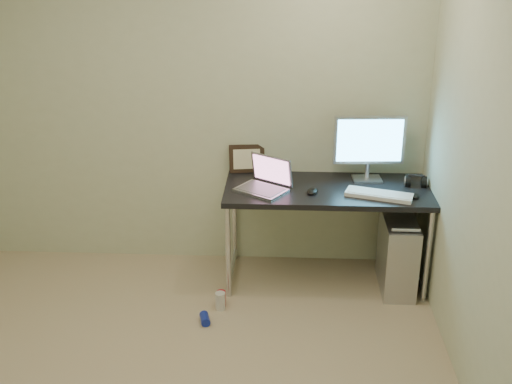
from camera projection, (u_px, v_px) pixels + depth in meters
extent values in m
cube|color=beige|center=(193.00, 107.00, 4.79)|extent=(3.50, 0.02, 2.50)
cube|color=beige|center=(502.00, 205.00, 3.09)|extent=(0.02, 3.50, 2.50)
cube|color=black|center=(327.00, 190.00, 4.64)|extent=(1.48, 0.65, 0.04)
cylinder|color=silver|center=(228.00, 252.00, 4.55)|extent=(0.04, 0.04, 0.71)
cylinder|color=silver|center=(235.00, 219.00, 5.08)|extent=(0.04, 0.04, 0.71)
cylinder|color=silver|center=(428.00, 257.00, 4.49)|extent=(0.04, 0.04, 0.71)
cylinder|color=silver|center=(413.00, 223.00, 5.01)|extent=(0.04, 0.04, 0.71)
cylinder|color=silver|center=(232.00, 267.00, 4.92)|extent=(0.04, 0.57, 0.04)
cylinder|color=silver|center=(416.00, 271.00, 4.85)|extent=(0.04, 0.57, 0.04)
cube|color=silver|center=(397.00, 253.00, 4.71)|extent=(0.24, 0.53, 0.55)
cylinder|color=#B5B5BD|center=(406.00, 230.00, 4.39)|extent=(0.20, 0.03, 0.03)
cylinder|color=#B5B5BD|center=(396.00, 204.00, 4.80)|extent=(0.20, 0.03, 0.03)
cylinder|color=black|center=(385.00, 217.00, 5.00)|extent=(0.01, 0.16, 0.69)
cylinder|color=black|center=(397.00, 221.00, 4.98)|extent=(0.02, 0.11, 0.71)
cylinder|color=#AD1524|center=(221.00, 299.00, 4.53)|extent=(0.09, 0.09, 0.12)
cylinder|color=silver|center=(220.00, 301.00, 4.50)|extent=(0.09, 0.09, 0.13)
cylinder|color=#1728A4|center=(205.00, 319.00, 4.35)|extent=(0.09, 0.13, 0.06)
cube|color=#B5B5BD|center=(261.00, 190.00, 4.57)|extent=(0.41, 0.38, 0.02)
cube|color=slate|center=(261.00, 189.00, 4.56)|extent=(0.36, 0.33, 0.00)
cube|color=#92949B|center=(272.00, 170.00, 4.62)|extent=(0.31, 0.22, 0.22)
cube|color=#77465F|center=(272.00, 170.00, 4.61)|extent=(0.27, 0.20, 0.19)
cube|color=#B5B5BD|center=(367.00, 179.00, 4.77)|extent=(0.22, 0.17, 0.02)
cylinder|color=#B5B5BD|center=(367.00, 170.00, 4.77)|extent=(0.03, 0.03, 0.11)
cube|color=#B5B5BD|center=(370.00, 140.00, 4.67)|extent=(0.52, 0.07, 0.36)
cube|color=#4CAEE1|center=(370.00, 141.00, 4.65)|extent=(0.47, 0.04, 0.31)
cube|color=white|center=(379.00, 195.00, 4.47)|extent=(0.48, 0.28, 0.03)
ellipsoid|color=black|center=(415.00, 195.00, 4.46)|extent=(0.07, 0.10, 0.03)
ellipsoid|color=black|center=(312.00, 190.00, 4.53)|extent=(0.10, 0.13, 0.04)
cylinder|color=black|center=(408.00, 182.00, 4.67)|extent=(0.05, 0.10, 0.09)
cylinder|color=black|center=(424.00, 182.00, 4.66)|extent=(0.05, 0.10, 0.09)
cube|color=black|center=(416.00, 176.00, 4.64)|extent=(0.12, 0.03, 0.01)
cube|color=black|center=(247.00, 159.00, 4.90)|extent=(0.28, 0.11, 0.22)
cylinder|color=silver|center=(276.00, 170.00, 4.85)|extent=(0.01, 0.01, 0.08)
cylinder|color=white|center=(276.00, 164.00, 4.83)|extent=(0.04, 0.03, 0.04)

